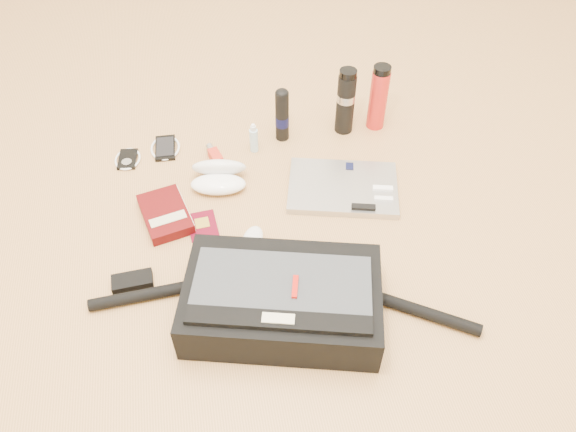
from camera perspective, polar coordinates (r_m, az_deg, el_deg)
The scene contains 14 objects.
ground at distance 1.68m, azimuth -0.57°, elevation -2.55°, with size 4.00×4.00×0.00m, color tan.
messenger_bag at distance 1.47m, azimuth -0.71°, elevation -8.50°, with size 1.01×0.44×0.14m.
laptop at distance 1.83m, azimuth 5.64°, elevation 2.89°, with size 0.40×0.33×0.03m.
book at distance 1.77m, azimuth -12.31°, elevation 0.20°, with size 0.17×0.22×0.04m.
passport at distance 1.74m, azimuth -8.66°, elevation -0.96°, with size 0.09×0.12×0.01m.
mouse at distance 1.67m, azimuth -3.60°, elevation -2.31°, with size 0.09×0.12×0.03m.
sunglasses_case at distance 1.84m, azimuth -7.06°, elevation 4.05°, with size 0.20×0.18×0.10m.
ipod at distance 2.01m, azimuth -15.97°, elevation 5.58°, with size 0.10×0.11×0.01m.
phone at distance 2.03m, azimuth -12.36°, elevation 6.79°, with size 0.11×0.13×0.01m.
inhaler at distance 1.95m, azimuth -7.42°, elevation 6.06°, with size 0.05×0.12×0.03m.
spray_bottle at distance 1.95m, azimuth -3.49°, elevation 7.80°, with size 0.04×0.04×0.11m.
aerosol_can at distance 1.97m, azimuth -0.60°, elevation 10.24°, with size 0.05×0.05×0.20m.
thermos_black at distance 2.01m, azimuth 5.88°, elevation 11.53°, with size 0.07×0.07×0.25m.
thermos_red at distance 2.04m, azimuth 9.17°, elevation 11.79°, with size 0.08×0.08×0.25m.
Camera 1 is at (-0.20, -1.07, 1.28)m, focal length 35.00 mm.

